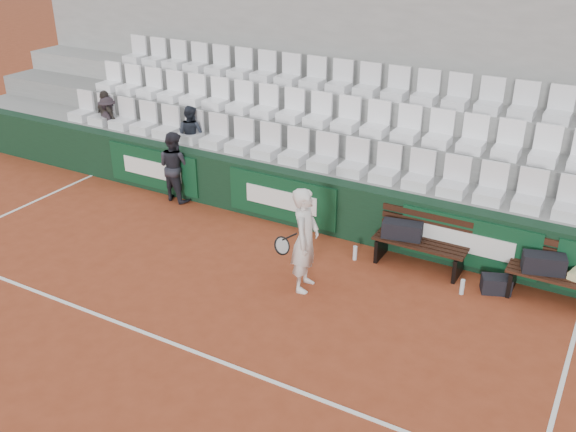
% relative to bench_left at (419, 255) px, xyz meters
% --- Properties ---
extents(ground, '(80.00, 80.00, 0.00)m').
position_rel_bench_left_xyz_m(ground, '(-2.50, -3.58, -0.23)').
color(ground, '#943D21').
rests_on(ground, ground).
extents(court_baseline, '(18.00, 0.06, 0.01)m').
position_rel_bench_left_xyz_m(court_baseline, '(-2.50, -3.58, -0.22)').
color(court_baseline, white).
rests_on(court_baseline, ground).
extents(back_barrier, '(18.00, 0.34, 1.00)m').
position_rel_bench_left_xyz_m(back_barrier, '(-2.43, 0.41, 0.28)').
color(back_barrier, black).
rests_on(back_barrier, ground).
extents(grandstand_tier_front, '(18.00, 0.95, 1.00)m').
position_rel_bench_left_xyz_m(grandstand_tier_front, '(-2.50, 1.04, 0.28)').
color(grandstand_tier_front, gray).
rests_on(grandstand_tier_front, ground).
extents(grandstand_tier_mid, '(18.00, 0.95, 1.45)m').
position_rel_bench_left_xyz_m(grandstand_tier_mid, '(-2.50, 1.99, 0.50)').
color(grandstand_tier_mid, gray).
rests_on(grandstand_tier_mid, ground).
extents(grandstand_tier_back, '(18.00, 0.95, 1.90)m').
position_rel_bench_left_xyz_m(grandstand_tier_back, '(-2.50, 2.94, 0.72)').
color(grandstand_tier_back, '#979794').
rests_on(grandstand_tier_back, ground).
extents(grandstand_rear_wall, '(18.00, 0.30, 4.40)m').
position_rel_bench_left_xyz_m(grandstand_rear_wall, '(-2.50, 3.57, 1.98)').
color(grandstand_rear_wall, gray).
rests_on(grandstand_rear_wall, ground).
extents(seat_row_front, '(11.90, 0.44, 0.63)m').
position_rel_bench_left_xyz_m(seat_row_front, '(-2.50, 0.87, 1.09)').
color(seat_row_front, silver).
rests_on(seat_row_front, grandstand_tier_front).
extents(seat_row_mid, '(11.90, 0.44, 0.63)m').
position_rel_bench_left_xyz_m(seat_row_mid, '(-2.50, 1.82, 1.54)').
color(seat_row_mid, white).
rests_on(seat_row_mid, grandstand_tier_mid).
extents(seat_row_back, '(11.90, 0.44, 0.63)m').
position_rel_bench_left_xyz_m(seat_row_back, '(-2.50, 2.77, 1.99)').
color(seat_row_back, silver).
rests_on(seat_row_back, grandstand_tier_back).
extents(bench_left, '(1.50, 0.56, 0.45)m').
position_rel_bench_left_xyz_m(bench_left, '(0.00, 0.00, 0.00)').
color(bench_left, black).
rests_on(bench_left, ground).
extents(bench_right, '(1.50, 0.56, 0.45)m').
position_rel_bench_left_xyz_m(bench_right, '(2.13, 0.01, 0.00)').
color(bench_right, '#371A10').
rests_on(bench_right, ground).
extents(sports_bag_left, '(0.68, 0.39, 0.27)m').
position_rel_bench_left_xyz_m(sports_bag_left, '(-0.32, 0.01, 0.36)').
color(sports_bag_left, black).
rests_on(sports_bag_left, bench_left).
extents(sports_bag_right, '(0.66, 0.44, 0.28)m').
position_rel_bench_left_xyz_m(sports_bag_right, '(1.87, 0.01, 0.36)').
color(sports_bag_right, black).
rests_on(sports_bag_right, bench_right).
extents(sports_bag_ground, '(0.50, 0.40, 0.26)m').
position_rel_bench_left_xyz_m(sports_bag_ground, '(1.28, -0.15, -0.09)').
color(sports_bag_ground, black).
rests_on(sports_bag_ground, ground).
extents(water_bottle_near, '(0.07, 0.07, 0.25)m').
position_rel_bench_left_xyz_m(water_bottle_near, '(-0.99, -0.29, -0.10)').
color(water_bottle_near, silver).
rests_on(water_bottle_near, ground).
extents(water_bottle_far, '(0.07, 0.07, 0.25)m').
position_rel_bench_left_xyz_m(water_bottle_far, '(0.85, -0.46, -0.10)').
color(water_bottle_far, silver).
rests_on(water_bottle_far, ground).
extents(tennis_player, '(0.75, 0.67, 1.66)m').
position_rel_bench_left_xyz_m(tennis_player, '(-1.32, -1.45, 0.60)').
color(tennis_player, silver).
rests_on(tennis_player, ground).
extents(ball_kid, '(0.75, 0.62, 1.41)m').
position_rel_bench_left_xyz_m(ball_kid, '(-5.10, 0.20, 0.48)').
color(ball_kid, black).
rests_on(ball_kid, ground).
extents(spectator_a, '(0.79, 0.62, 1.07)m').
position_rel_bench_left_xyz_m(spectator_a, '(-7.44, 0.92, 1.31)').
color(spectator_a, '#271F25').
rests_on(spectator_a, grandstand_tier_front).
extents(spectator_b, '(0.75, 0.48, 1.19)m').
position_rel_bench_left_xyz_m(spectator_b, '(-7.49, 0.92, 1.37)').
color(spectator_b, '#332E29').
rests_on(spectator_b, grandstand_tier_front).
extents(spectator_c, '(0.59, 0.47, 1.18)m').
position_rel_bench_left_xyz_m(spectator_c, '(-5.21, 0.92, 1.36)').
color(spectator_c, '#1F242F').
rests_on(spectator_c, grandstand_tier_front).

